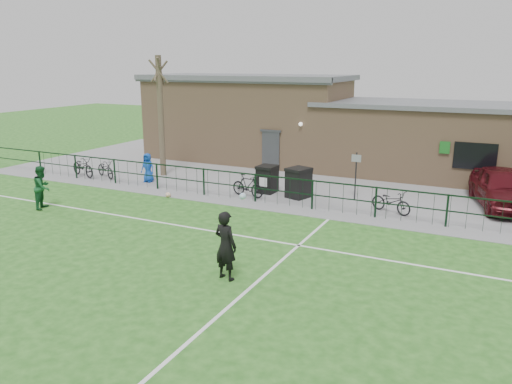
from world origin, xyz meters
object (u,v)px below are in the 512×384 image
at_px(bicycle_e, 391,201).
at_px(bicycle_a, 83,166).
at_px(bicycle_d, 248,186).
at_px(car_maroon, 503,188).
at_px(sign_post, 356,176).
at_px(ball_ground, 168,195).
at_px(spectator_child, 148,168).
at_px(bicycle_c, 106,169).
at_px(outfield_player, 43,187).
at_px(wheelie_bin_left, 267,180).
at_px(bare_tree, 161,117).
at_px(wheelie_bin_right, 299,184).

bearing_deg(bicycle_e, bicycle_a, 113.54).
bearing_deg(bicycle_d, car_maroon, -62.38).
xyz_separation_m(sign_post, ball_ground, (-7.33, -3.20, -0.91)).
bearing_deg(spectator_child, sign_post, 2.79).
relative_size(bicycle_c, outfield_player, 1.01).
xyz_separation_m(sign_post, bicycle_e, (1.78, -1.37, -0.55)).
xyz_separation_m(wheelie_bin_left, ball_ground, (-3.52, -2.59, -0.47)).
distance_m(bare_tree, outfield_player, 7.36).
xyz_separation_m(bare_tree, bicycle_d, (5.86, -1.94, -2.49)).
height_order(bicycle_e, outfield_player, outfield_player).
distance_m(bare_tree, spectator_child, 2.79).
xyz_separation_m(bicycle_d, bicycle_e, (6.04, 0.29, -0.04)).
height_order(bicycle_a, ball_ground, bicycle_a).
height_order(bare_tree, sign_post, bare_tree).
bearing_deg(bicycle_e, outfield_player, 135.09).
bearing_deg(wheelie_bin_right, ball_ground, -136.75).
xyz_separation_m(bicycle_c, outfield_player, (1.57, -5.24, 0.38)).
bearing_deg(bicycle_a, outfield_player, -132.42).
xyz_separation_m(bare_tree, bicycle_a, (-3.48, -2.05, -2.46)).
height_order(car_maroon, bicycle_a, car_maroon).
relative_size(wheelie_bin_right, spectator_child, 0.86).
xyz_separation_m(wheelie_bin_right, spectator_child, (-7.61, -0.49, 0.10)).
bearing_deg(sign_post, car_maroon, 13.63).
distance_m(car_maroon, bicycle_d, 10.30).
bearing_deg(ball_ground, outfield_player, -134.61).
bearing_deg(bare_tree, car_maroon, 3.91).
xyz_separation_m(wheelie_bin_left, bicycle_d, (-0.45, -1.05, -0.07)).
bearing_deg(wheelie_bin_left, spectator_child, -170.63).
bearing_deg(bicycle_a, wheelie_bin_left, -65.14).
distance_m(bicycle_c, ball_ground, 5.34).
height_order(wheelie_bin_right, bicycle_a, wheelie_bin_right).
distance_m(wheelie_bin_left, bicycle_c, 8.61).
distance_m(bicycle_c, outfield_player, 5.49).
height_order(car_maroon, bicycle_c, car_maroon).
bearing_deg(bicycle_c, wheelie_bin_right, -61.52).
height_order(outfield_player, ball_ground, outfield_player).
distance_m(wheelie_bin_right, outfield_player, 10.40).
xyz_separation_m(bicycle_d, spectator_child, (-5.60, 0.35, 0.21)).
distance_m(wheelie_bin_left, bicycle_a, 9.86).
bearing_deg(wheelie_bin_left, ball_ground, -140.79).
distance_m(spectator_child, outfield_player, 5.50).
xyz_separation_m(bicycle_a, outfield_player, (2.80, -4.95, 0.33)).
relative_size(wheelie_bin_left, car_maroon, 0.24).
height_order(bare_tree, bicycle_d, bare_tree).
height_order(sign_post, bicycle_d, sign_post).
height_order(sign_post, outfield_player, sign_post).
bearing_deg(wheelie_bin_right, bicycle_e, 10.28).
bearing_deg(bare_tree, wheelie_bin_left, -8.06).
bearing_deg(car_maroon, wheelie_bin_right, -179.25).
distance_m(car_maroon, bicycle_e, 4.69).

